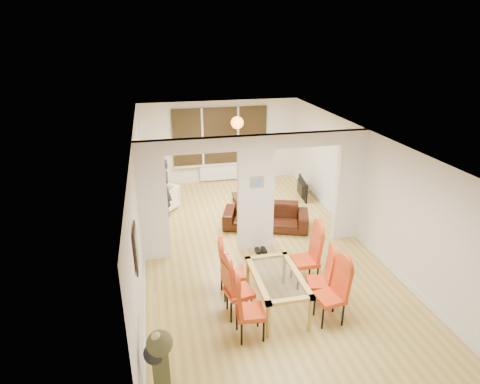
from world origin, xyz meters
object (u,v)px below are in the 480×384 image
object	(u,v)px
dining_table	(277,292)
bowl	(244,193)
dining_chair_lb	(239,288)
dining_chair_lc	(233,270)
armchair	(161,199)
dining_chair_ra	(330,293)
person	(163,188)
sofa	(266,216)
television	(299,188)
dining_chair_rb	(320,279)
dining_chair_rc	(305,257)
coffee_table	(250,198)
dining_chair_la	(250,308)
bottle	(252,189)

from	to	relation	value
dining_table	bowl	bearing A→B (deg)	83.67
dining_chair_lb	bowl	distance (m)	4.96
dining_chair_lc	armchair	size ratio (longest dim) A/B	1.43
dining_chair_ra	armchair	size ratio (longest dim) A/B	1.43
person	sofa	bearing A→B (deg)	41.72
armchair	television	world-z (taller)	armchair
dining_chair_ra	person	size ratio (longest dim) A/B	0.71
dining_chair_rb	sofa	size ratio (longest dim) A/B	0.50
armchair	person	bearing A→B (deg)	-39.71
dining_chair_rc	dining_table	bearing A→B (deg)	-139.88
dining_chair_ra	coffee_table	xyz separation A→B (m)	(-0.06, 5.26, -0.43)
armchair	person	distance (m)	0.55
dining_table	dining_chair_lb	distance (m)	0.71
dining_chair_rb	bowl	world-z (taller)	dining_chair_rb
bowl	dining_chair_rc	bearing A→B (deg)	-86.93
television	bowl	world-z (taller)	television
television	coffee_table	xyz separation A→B (m)	(-1.49, 0.01, -0.17)
dining_chair_rc	bowl	distance (m)	4.18
dining_chair_lb	sofa	distance (m)	3.41
television	coffee_table	distance (m)	1.50
coffee_table	bowl	xyz separation A→B (m)	(-0.17, 0.02, 0.14)
dining_chair_lc	person	bearing A→B (deg)	110.24
armchair	coffee_table	distance (m)	2.52
armchair	sofa	bearing A→B (deg)	5.71
dining_chair_ra	television	distance (m)	5.45
dining_table	dining_chair_lc	xyz separation A→B (m)	(-0.68, 0.55, 0.21)
dining_chair_lb	sofa	size ratio (longest dim) A/B	0.52
dining_table	dining_chair_lb	size ratio (longest dim) A/B	1.34
dining_chair_la	dining_chair_rc	bearing A→B (deg)	46.62
dining_chair_lc	dining_chair_rc	distance (m)	1.44
person	bottle	bearing A→B (deg)	79.31
dining_chair_rb	bowl	xyz separation A→B (m)	(-0.24, 4.82, -0.26)
dining_chair_rb	sofa	bearing A→B (deg)	104.13
sofa	bottle	size ratio (longest dim) A/B	7.61
dining_chair_rb	bowl	distance (m)	4.84
bowl	dining_table	bearing A→B (deg)	-96.33
person	dining_chair_rb	bearing A→B (deg)	8.96
coffee_table	bowl	world-z (taller)	bowl
dining_chair_la	television	size ratio (longest dim) A/B	1.09
dining_chair_la	dining_chair_rb	xyz separation A→B (m)	(1.40, 0.53, -0.03)
dining_chair_lc	armchair	bearing A→B (deg)	109.94
person	bowl	bearing A→B (deg)	79.73
dining_chair_lc	dining_table	bearing A→B (deg)	-34.35
dining_chair_la	dining_chair_lc	size ratio (longest dim) A/B	1.00
dining_table	bowl	distance (m)	4.81
dining_chair_lb	dining_chair_rc	world-z (taller)	dining_chair_rc
dining_chair_lc	bowl	distance (m)	4.41
sofa	bowl	size ratio (longest dim) A/B	8.95
dining_chair_la	dining_chair_rc	xyz separation A→B (m)	(1.38, 1.19, 0.04)
dining_chair_lc	bottle	xyz separation A→B (m)	(1.44, 4.25, -0.18)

